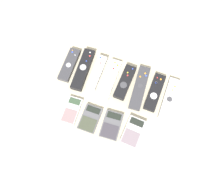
{
  "coord_description": "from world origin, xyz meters",
  "views": [
    {
      "loc": [
        0.11,
        -0.26,
        0.93
      ],
      "look_at": [
        0.0,
        0.04,
        0.01
      ],
      "focal_mm": 35.0,
      "sensor_mm": 36.0,
      "label": 1
    }
  ],
  "objects": [
    {
      "name": "remote_2",
      "position": [
        -0.11,
        0.13,
        0.01
      ],
      "size": [
        0.05,
        0.17,
        0.03
      ],
      "rotation": [
        0.0,
        0.0,
        0.02
      ],
      "color": "#B7B7BC",
      "rests_on": "ground_plane"
    },
    {
      "name": "calculator_0",
      "position": [
        -0.14,
        -0.08,
        0.01
      ],
      "size": [
        0.07,
        0.12,
        0.01
      ],
      "rotation": [
        0.0,
        0.0,
        0.06
      ],
      "color": "#B2B2B7",
      "rests_on": "ground_plane"
    },
    {
      "name": "remote_0",
      "position": [
        -0.24,
        0.12,
        0.01
      ],
      "size": [
        0.06,
        0.17,
        0.02
      ],
      "rotation": [
        0.0,
        0.0,
        0.04
      ],
      "color": "#333338",
      "rests_on": "ground_plane"
    },
    {
      "name": "remote_3",
      "position": [
        -0.04,
        0.12,
        0.01
      ],
      "size": [
        0.05,
        0.2,
        0.02
      ],
      "rotation": [
        0.0,
        0.0,
        0.01
      ],
      "color": "white",
      "rests_on": "ground_plane"
    },
    {
      "name": "calculator_2",
      "position": [
        0.04,
        -0.08,
        0.01
      ],
      "size": [
        0.09,
        0.13,
        0.01
      ],
      "rotation": [
        0.0,
        0.0,
        0.06
      ],
      "color": "#4C4C51",
      "rests_on": "ground_plane"
    },
    {
      "name": "calculator_1",
      "position": [
        -0.05,
        -0.08,
        0.01
      ],
      "size": [
        0.08,
        0.12,
        0.01
      ],
      "rotation": [
        0.0,
        0.0,
        0.01
      ],
      "color": "#4C4C51",
      "rests_on": "ground_plane"
    },
    {
      "name": "remote_4",
      "position": [
        0.03,
        0.13,
        0.01
      ],
      "size": [
        0.06,
        0.17,
        0.03
      ],
      "rotation": [
        0.0,
        0.0,
        -0.04
      ],
      "color": "black",
      "rests_on": "ground_plane"
    },
    {
      "name": "ground_plane",
      "position": [
        0.0,
        0.0,
        0.0
      ],
      "size": [
        3.0,
        3.0,
        0.0
      ],
      "primitive_type": "plane",
      "color": "#B2A88E"
    },
    {
      "name": "remote_7",
      "position": [
        0.24,
        0.12,
        0.01
      ],
      "size": [
        0.05,
        0.2,
        0.02
      ],
      "rotation": [
        0.0,
        0.0,
        0.0
      ],
      "color": "#B7B7BC",
      "rests_on": "ground_plane"
    },
    {
      "name": "remote_1",
      "position": [
        -0.17,
        0.12,
        0.01
      ],
      "size": [
        0.07,
        0.21,
        0.03
      ],
      "rotation": [
        0.0,
        0.0,
        0.07
      ],
      "color": "black",
      "rests_on": "ground_plane"
    },
    {
      "name": "calculator_3",
      "position": [
        0.14,
        -0.07,
        0.01
      ],
      "size": [
        0.08,
        0.13,
        0.02
      ],
      "rotation": [
        0.0,
        0.0,
        -0.06
      ],
      "color": "#B2B2B7",
      "rests_on": "ground_plane"
    },
    {
      "name": "remote_6",
      "position": [
        0.17,
        0.13,
        0.01
      ],
      "size": [
        0.06,
        0.18,
        0.02
      ],
      "rotation": [
        0.0,
        0.0,
        -0.02
      ],
      "color": "black",
      "rests_on": "ground_plane"
    },
    {
      "name": "remote_5",
      "position": [
        0.1,
        0.13,
        0.01
      ],
      "size": [
        0.07,
        0.22,
        0.02
      ],
      "rotation": [
        0.0,
        0.0,
        0.06
      ],
      "color": "#333338",
      "rests_on": "ground_plane"
    }
  ]
}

